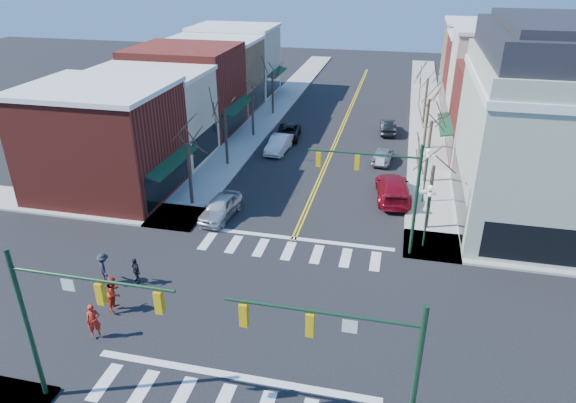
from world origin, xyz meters
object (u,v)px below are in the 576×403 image
Objects in this scene: lamppost_corner at (428,206)px; car_left_mid at (279,144)px; lamppost_midblock at (427,166)px; victorian_corner at (565,127)px; car_right_far at (388,126)px; pedestrian_dark_b at (104,268)px; pedestrian_red_b at (114,293)px; car_left_near at (221,207)px; pedestrian_dark_a at (136,270)px; car_right_near at (393,188)px; car_right_mid at (383,155)px; car_left_far at (288,132)px; pedestrian_red_a at (94,321)px.

car_left_mid is at bearing 131.33° from lamppost_corner.
lamppost_midblock is at bearing 90.00° from lamppost_corner.
victorian_corner is 3.31× the size of car_right_far.
car_right_far is at bearing -64.36° from pedestrian_dark_b.
pedestrian_red_b is (-15.63, -16.56, -1.85)m from lamppost_midblock.
car_right_far is at bearing 98.56° from lamppost_corner.
car_left_near is at bearing -89.61° from car_left_mid.
car_right_far is at bearing 103.91° from pedestrian_dark_a.
car_left_near is at bearing 175.53° from lamppost_corner.
car_right_near is at bearing 107.93° from lamppost_corner.
car_left_mid is 1.11× the size of car_right_mid.
lamppost_midblock is 2.42× the size of pedestrian_dark_b.
pedestrian_dark_a is (-2.71, -26.16, 0.25)m from car_left_far.
car_right_near is 7.55m from car_right_mid.
pedestrian_dark_b is (-3.61, -9.06, 0.27)m from car_left_near.
pedestrian_dark_a is (-15.71, -7.66, -2.05)m from lamppost_corner.
pedestrian_dark_b is at bearing 63.40° from car_right_mid.
victorian_corner is 28.22m from pedestrian_dark_a.
lamppost_midblock reaches higher than car_left_near.
pedestrian_red_a is (-2.50, -26.98, 0.29)m from car_left_mid.
pedestrian_dark_b is (-1.83, 2.09, -0.07)m from pedestrian_red_b.
car_right_mid is (9.60, -4.21, 0.02)m from car_left_far.
car_left_far is 26.30m from pedestrian_dark_a.
lamppost_corner is 19.81m from car_left_mid.
lamppost_corner is 2.83× the size of pedestrian_dark_a.
pedestrian_dark_b is at bearing 37.52° from car_right_near.
car_left_near is at bearing 50.57° from pedestrian_red_a.
car_right_near is at bearing 171.58° from lamppost_midblock.
pedestrian_red_b reaches higher than pedestrian_dark_a.
pedestrian_dark_a is 1.78m from pedestrian_dark_b.
pedestrian_dark_a is at bearing -101.37° from car_left_far.
lamppost_midblock is 1.07× the size of car_right_mid.
car_right_far is at bearing 17.67° from car_left_far.
car_right_mid is at bearing 144.70° from victorian_corner.
lamppost_midblock is at bearing 17.97° from pedestrian_red_a.
pedestrian_red_b is at bearing -93.92° from car_left_near.
car_right_near reaches higher than pedestrian_dark_a.
pedestrian_red_a is 0.99× the size of pedestrian_dark_b.
victorian_corner is 23.79m from car_left_mid.
pedestrian_red_b is at bearing -52.02° from pedestrian_dark_a.
car_right_far is (-3.40, 16.10, -2.25)m from lamppost_midblock.
pedestrian_red_b is at bearing 64.45° from car_right_far.
car_left_near is 8.94m from pedestrian_dark_a.
car_left_far is 10.44m from car_right_far.
lamppost_midblock is at bearing -90.01° from pedestrian_dark_b.
car_right_far is (0.00, 8.31, 0.02)m from car_right_mid.
car_left_mid is 2.34× the size of pedestrian_red_b.
pedestrian_dark_a reaches higher than car_right_far.
pedestrian_dark_b is (-4.46, -22.76, 0.30)m from car_left_mid.
lamppost_midblock is 17.84m from car_left_far.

